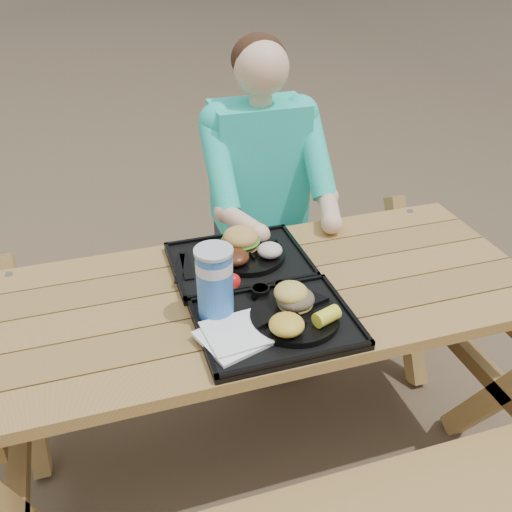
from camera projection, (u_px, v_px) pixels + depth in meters
name	position (u px, v px, depth m)	size (l,w,h in m)	color
ground	(256.00, 450.00, 2.20)	(60.00, 60.00, 0.00)	#999999
picnic_table	(256.00, 378.00, 2.00)	(1.80, 1.49, 0.75)	#999999
tray_near	(276.00, 325.00, 1.64)	(0.45, 0.35, 0.02)	black
tray_far	(239.00, 262.00, 1.93)	(0.45, 0.35, 0.02)	black
plate_near	(295.00, 317.00, 1.64)	(0.26, 0.26, 0.02)	black
plate_far	(247.00, 255.00, 1.93)	(0.26, 0.26, 0.02)	black
napkin_stack	(233.00, 337.00, 1.57)	(0.17, 0.17, 0.02)	white
soda_cup	(215.00, 284.00, 1.61)	(0.10, 0.10, 0.21)	blue
condiment_bbq	(260.00, 292.00, 1.73)	(0.06, 0.06, 0.03)	black
condiment_mustard	(282.00, 288.00, 1.76)	(0.05, 0.05, 0.03)	gold
sandwich	(296.00, 290.00, 1.64)	(0.11, 0.11, 0.11)	#DDBA4E
mac_cheese	(287.00, 325.00, 1.55)	(0.10, 0.10, 0.05)	gold
corn_cob	(327.00, 316.00, 1.59)	(0.07, 0.07, 0.04)	#FFFC35
cutlery_far	(186.00, 265.00, 1.89)	(0.03, 0.17, 0.01)	black
burger	(240.00, 233.00, 1.93)	(0.12, 0.12, 0.11)	gold
baked_beans	(235.00, 257.00, 1.86)	(0.10, 0.10, 0.04)	#502110
potato_salad	(270.00, 250.00, 1.89)	(0.08, 0.08, 0.05)	beige
diner	(260.00, 215.00, 2.48)	(0.48, 0.84, 1.28)	#17A2A7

